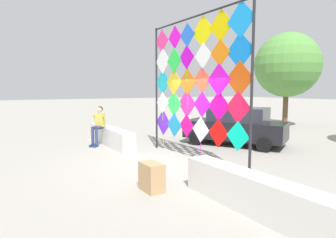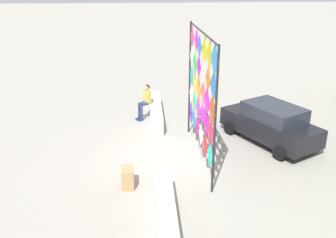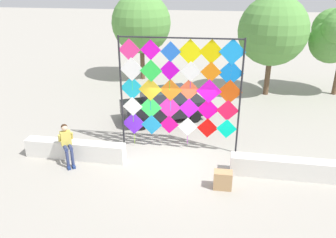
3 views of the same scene
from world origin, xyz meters
name	(u,v)px [view 2 (image 2 of 3)]	position (x,y,z in m)	size (l,w,h in m)	color
ground	(166,159)	(0.00, 0.00, 0.00)	(120.00, 120.00, 0.00)	#9E998E
plaza_ledge_left	(156,111)	(-3.80, -0.22, 0.34)	(3.79, 0.49, 0.69)	silver
plaza_ledge_right	(166,219)	(3.80, -0.22, 0.34)	(3.79, 0.49, 0.69)	silver
kite_display_rack	(201,88)	(-0.08, 1.15, 2.54)	(4.53, 0.26, 4.39)	#232328
seated_vendor	(145,99)	(-3.86, -0.67, 0.91)	(0.69, 0.74, 1.53)	navy
parked_car	(271,123)	(-1.22, 4.03, 0.75)	(4.14, 3.28, 1.48)	black
cardboard_box_large	(128,178)	(1.67, -1.26, 0.31)	(0.58, 0.36, 0.61)	tan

